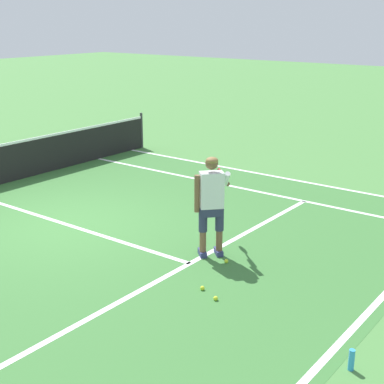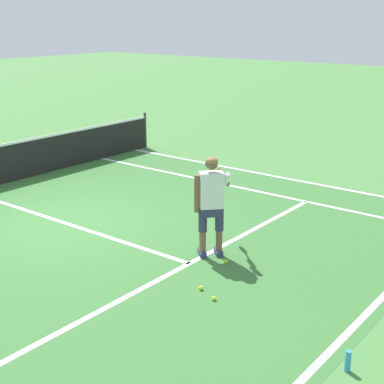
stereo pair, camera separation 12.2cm
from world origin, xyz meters
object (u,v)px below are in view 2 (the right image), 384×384
water_bottle (348,361)px  tennis_player (211,199)px  tennis_ball_by_baseline (201,288)px  tennis_ball_mid_court (226,261)px  tennis_ball_near_feet (214,298)px

water_bottle → tennis_player: bearing=61.7°
tennis_ball_by_baseline → tennis_ball_mid_court: 1.05m
tennis_ball_near_feet → water_bottle: 2.22m
tennis_ball_mid_court → water_bottle: (-1.58, -2.78, 0.10)m
tennis_player → water_bottle: 3.69m
tennis_ball_near_feet → tennis_ball_mid_court: size_ratio=1.00×
tennis_ball_near_feet → tennis_ball_by_baseline: (0.14, 0.34, 0.00)m
tennis_ball_near_feet → water_bottle: size_ratio=0.25×
water_bottle → tennis_ball_by_baseline: bearing=77.2°
water_bottle → tennis_ball_mid_court: bearing=60.3°
tennis_ball_by_baseline → tennis_ball_mid_court: (1.01, 0.26, 0.00)m
tennis_player → tennis_ball_by_baseline: bearing=-150.2°
tennis_ball_mid_court → water_bottle: water_bottle is taller
tennis_player → water_bottle: (-1.70, -3.16, -0.86)m
tennis_ball_near_feet → tennis_ball_mid_court: bearing=27.3°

